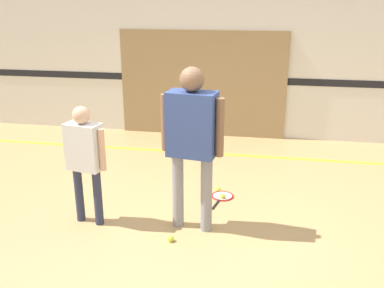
{
  "coord_description": "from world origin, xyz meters",
  "views": [
    {
      "loc": [
        0.68,
        -3.96,
        2.42
      ],
      "look_at": [
        -0.05,
        0.13,
        0.97
      ],
      "focal_mm": 40.0,
      "sensor_mm": 36.0,
      "label": 1
    }
  ],
  "objects_px": {
    "person_student_left": "(85,153)",
    "tennis_ball_stray_left": "(223,196)",
    "tennis_ball_near_instructor": "(171,239)",
    "person_instructor": "(192,133)",
    "tennis_ball_by_spare_racket": "(218,189)",
    "racket_spare_on_floor": "(222,197)"
  },
  "relations": [
    {
      "from": "tennis_ball_near_instructor",
      "to": "tennis_ball_stray_left",
      "type": "xyz_separation_m",
      "value": [
        0.42,
        1.08,
        0.0
      ]
    },
    {
      "from": "racket_spare_on_floor",
      "to": "person_instructor",
      "type": "bearing_deg",
      "value": -4.68
    },
    {
      "from": "racket_spare_on_floor",
      "to": "tennis_ball_by_spare_racket",
      "type": "distance_m",
      "value": 0.18
    },
    {
      "from": "tennis_ball_stray_left",
      "to": "tennis_ball_by_spare_racket",
      "type": "bearing_deg",
      "value": 110.97
    },
    {
      "from": "racket_spare_on_floor",
      "to": "tennis_ball_near_instructor",
      "type": "xyz_separation_m",
      "value": [
        -0.41,
        -1.12,
        0.02
      ]
    },
    {
      "from": "person_student_left",
      "to": "tennis_ball_by_spare_racket",
      "type": "distance_m",
      "value": 1.87
    },
    {
      "from": "person_student_left",
      "to": "tennis_ball_stray_left",
      "type": "distance_m",
      "value": 1.82
    },
    {
      "from": "tennis_ball_near_instructor",
      "to": "tennis_ball_stray_left",
      "type": "distance_m",
      "value": 1.16
    },
    {
      "from": "person_instructor",
      "to": "racket_spare_on_floor",
      "type": "relative_size",
      "value": 3.25
    },
    {
      "from": "person_instructor",
      "to": "tennis_ball_stray_left",
      "type": "xyz_separation_m",
      "value": [
        0.26,
        0.75,
        -1.06
      ]
    },
    {
      "from": "racket_spare_on_floor",
      "to": "tennis_ball_stray_left",
      "type": "distance_m",
      "value": 0.05
    },
    {
      "from": "person_instructor",
      "to": "tennis_ball_near_instructor",
      "type": "height_order",
      "value": "person_instructor"
    },
    {
      "from": "person_instructor",
      "to": "racket_spare_on_floor",
      "type": "distance_m",
      "value": 1.36
    },
    {
      "from": "tennis_ball_near_instructor",
      "to": "tennis_ball_by_spare_racket",
      "type": "xyz_separation_m",
      "value": [
        0.35,
        1.28,
        0.0
      ]
    },
    {
      "from": "racket_spare_on_floor",
      "to": "tennis_ball_stray_left",
      "type": "bearing_deg",
      "value": 29.92
    },
    {
      "from": "person_student_left",
      "to": "tennis_ball_by_spare_racket",
      "type": "xyz_separation_m",
      "value": [
        1.33,
        1.04,
        -0.8
      ]
    },
    {
      "from": "person_instructor",
      "to": "tennis_ball_by_spare_racket",
      "type": "bearing_deg",
      "value": 87.48
    },
    {
      "from": "person_instructor",
      "to": "tennis_ball_near_instructor",
      "type": "bearing_deg",
      "value": -108.97
    },
    {
      "from": "person_instructor",
      "to": "person_student_left",
      "type": "distance_m",
      "value": 1.19
    },
    {
      "from": "person_instructor",
      "to": "tennis_ball_by_spare_racket",
      "type": "distance_m",
      "value": 1.44
    },
    {
      "from": "tennis_ball_near_instructor",
      "to": "person_instructor",
      "type": "bearing_deg",
      "value": 62.93
    },
    {
      "from": "person_instructor",
      "to": "tennis_ball_by_spare_racket",
      "type": "xyz_separation_m",
      "value": [
        0.18,
        0.96,
        -1.06
      ]
    }
  ]
}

